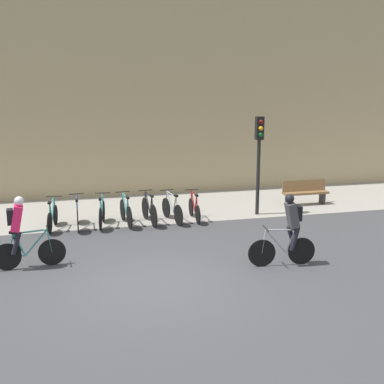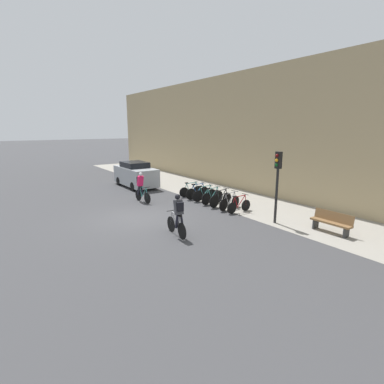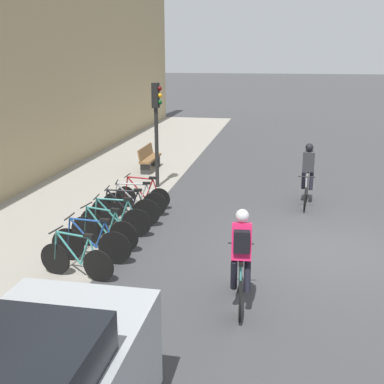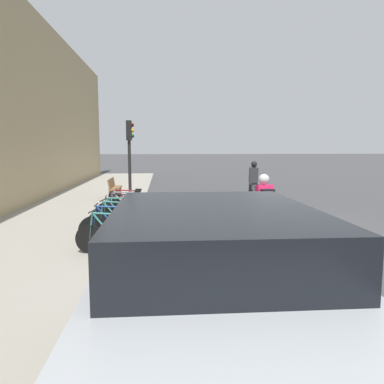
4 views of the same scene
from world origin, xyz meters
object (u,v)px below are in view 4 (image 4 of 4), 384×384
traffic_light_pole (130,147)px  bench (114,188)px  parked_bike_0 (111,236)px  parked_bike_4 (125,211)px  parked_car (212,316)px  cyclist_grey (254,183)px  parked_bike_2 (119,222)px  parked_bike_1 (116,228)px  parked_bike_6 (129,205)px  cyclist_pink (264,214)px  parked_bike_5 (127,208)px  parked_bike_3 (122,216)px

traffic_light_pole → bench: size_ratio=1.93×
parked_bike_0 → parked_bike_4: bearing=0.0°
bench → parked_car: bearing=-169.5°
cyclist_grey → parked_bike_2: cyclist_grey is taller
parked_bike_1 → parked_bike_6: (3.71, -0.00, -0.03)m
parked_bike_2 → traffic_light_pole: traffic_light_pole is taller
bench → parked_bike_4: bearing=-169.9°
cyclist_pink → parked_bike_4: 4.81m
parked_bike_0 → parked_bike_6: bearing=-0.0°
traffic_light_pole → parked_bike_2: bearing=-178.4°
parked_bike_2 → parked_bike_4: (1.49, -0.00, 0.01)m
parked_bike_4 → traffic_light_pole: 4.19m
parked_car → cyclist_pink: bearing=-20.5°
parked_bike_0 → traffic_light_pole: 6.97m
parked_bike_1 → parked_bike_5: bearing=-0.0°
parked_bike_4 → traffic_light_pole: (3.73, 0.15, 1.89)m
traffic_light_pole → parked_car: traffic_light_pole is taller
cyclist_pink → traffic_light_pole: bearing=24.6°
cyclist_grey → parked_bike_4: bearing=120.8°
parked_bike_4 → parked_bike_1: bearing=180.0°
parked_bike_0 → parked_bike_5: parked_bike_5 is taller
parked_bike_1 → parked_bike_3: 1.48m
parked_bike_2 → parked_car: size_ratio=0.38×
parked_bike_3 → parked_bike_0: bearing=-180.0°
parked_bike_0 → bench: (8.93, 1.06, 0.08)m
cyclist_grey → bench: bearing=59.6°
bench → parked_car: 14.22m
cyclist_pink → bench: bearing=24.1°
parked_bike_2 → parked_bike_3: size_ratio=0.97×
bench → cyclist_grey: bearing=-120.4°
cyclist_pink → parked_bike_6: cyclist_pink is taller
parked_bike_2 → parked_bike_6: (2.97, -0.00, -0.03)m
parked_bike_6 → parked_car: (-9.49, -1.53, 0.52)m
parked_bike_5 → parked_car: parked_car is taller
parked_bike_0 → parked_bike_2: size_ratio=0.96×
parked_bike_0 → parked_bike_3: parked_bike_3 is taller
cyclist_grey → parked_bike_4: cyclist_grey is taller
cyclist_pink → traffic_light_pole: (7.29, 3.34, 1.36)m
cyclist_pink → parked_bike_6: size_ratio=1.11×
parked_bike_2 → parked_bike_5: bearing=-0.0°
parked_bike_1 → parked_bike_5: 2.97m
parked_bike_2 → traffic_light_pole: 5.56m
parked_bike_2 → parked_bike_4: bearing=-0.0°
parked_bike_1 → traffic_light_pole: traffic_light_pole is taller
parked_bike_6 → parked_car: parked_car is taller
cyclist_grey → bench: 6.48m
parked_bike_0 → traffic_light_pole: size_ratio=0.48×
cyclist_grey → parked_bike_5: cyclist_grey is taller
parked_bike_3 → parked_bike_6: (2.23, -0.00, -0.03)m
cyclist_pink → parked_bike_6: 5.99m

